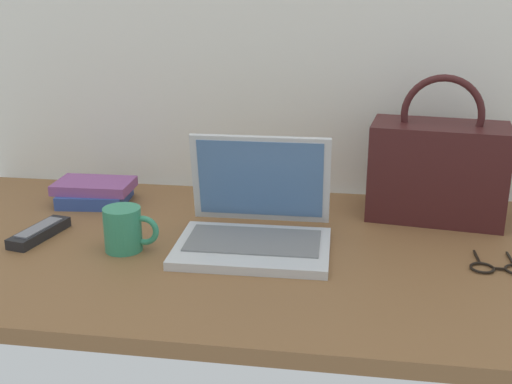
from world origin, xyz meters
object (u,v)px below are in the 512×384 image
(laptop, at_px, (255,223))
(book_stack, at_px, (95,192))
(coffee_mug, at_px, (124,229))
(remote_control_near, at_px, (39,232))
(handbag, at_px, (437,169))
(eyeglasses, at_px, (499,268))

(laptop, relative_size, book_stack, 1.66)
(coffee_mug, relative_size, remote_control_near, 0.69)
(remote_control_near, bearing_deg, laptop, 4.53)
(coffee_mug, bearing_deg, remote_control_near, 170.21)
(handbag, bearing_deg, laptop, -150.02)
(remote_control_near, height_order, book_stack, book_stack)
(book_stack, bearing_deg, handbag, 1.67)
(laptop, bearing_deg, handbag, 29.98)
(laptop, height_order, handbag, handbag)
(eyeglasses, height_order, book_stack, book_stack)
(laptop, height_order, remote_control_near, laptop)
(laptop, distance_m, book_stack, 0.48)
(eyeglasses, xyz_separation_m, handbag, (-0.09, 0.28, 0.11))
(eyeglasses, bearing_deg, book_stack, 164.50)
(laptop, distance_m, handbag, 0.45)
(handbag, height_order, book_stack, handbag)
(book_stack, bearing_deg, laptop, -24.63)
(eyeglasses, relative_size, handbag, 0.34)
(laptop, height_order, eyeglasses, laptop)
(coffee_mug, height_order, book_stack, coffee_mug)
(book_stack, bearing_deg, remote_control_near, -97.16)
(remote_control_near, bearing_deg, eyeglasses, -1.07)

